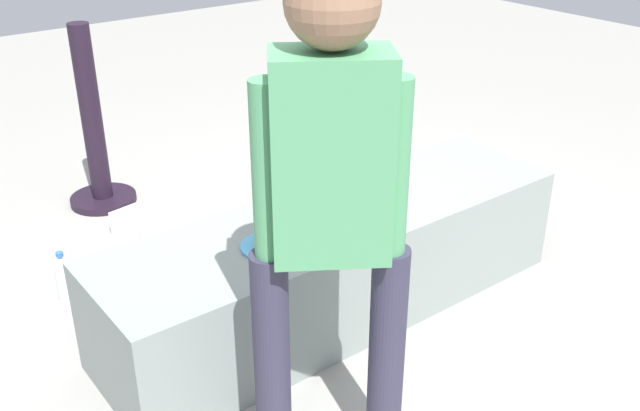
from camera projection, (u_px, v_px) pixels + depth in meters
ground_plane at (337, 309)px, 3.14m from camera, size 12.00×12.00×0.00m
concrete_ledge at (337, 262)px, 3.03m from camera, size 2.05×0.58×0.47m
child_seated at (316, 171)px, 2.78m from camera, size 0.28×0.33×0.48m
adult_standing at (331, 191)px, 1.98m from camera, size 0.41×0.34×1.58m
cake_plate at (270, 242)px, 2.67m from camera, size 0.22×0.22×0.07m
gift_bag at (324, 152)px, 4.32m from camera, size 0.25×0.13×0.36m
railing_post at (95, 141)px, 3.91m from camera, size 0.36×0.36×1.00m
water_bottle_near_gift at (64, 278)px, 3.16m from camera, size 0.07×0.07×0.24m
cake_box_white at (150, 225)px, 3.69m from camera, size 0.32×0.36×0.13m
handbag_black_leather at (398, 194)px, 3.89m from camera, size 0.28×0.14×0.33m
handbag_brown_canvas at (299, 205)px, 3.81m from camera, size 0.32×0.15×0.30m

